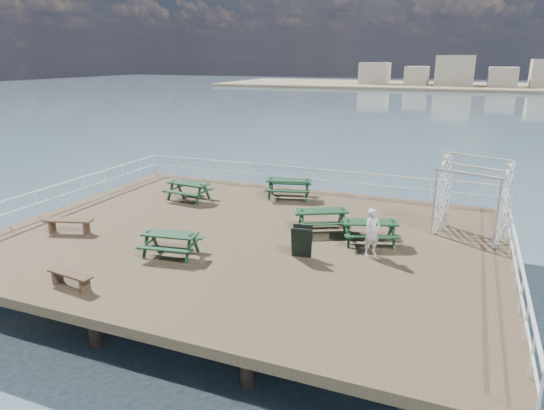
{
  "coord_description": "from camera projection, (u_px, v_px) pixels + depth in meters",
  "views": [
    {
      "loc": [
        7.16,
        -15.26,
        6.28
      ],
      "look_at": [
        0.8,
        0.43,
        1.1
      ],
      "focal_mm": 32.0,
      "sensor_mm": 36.0,
      "label": 1
    }
  ],
  "objects": [
    {
      "name": "sandwich_board",
      "position": [
        302.0,
        242.0,
        15.76
      ],
      "size": [
        0.71,
        0.58,
        1.07
      ],
      "rotation": [
        0.0,
        0.0,
        0.16
      ],
      "color": "black",
      "rests_on": "ground"
    },
    {
      "name": "picnic_table_d",
      "position": [
        170.0,
        239.0,
        15.88
      ],
      "size": [
        1.98,
        1.69,
        0.87
      ],
      "rotation": [
        0.0,
        0.0,
        0.15
      ],
      "color": "#12321E",
      "rests_on": "ground"
    },
    {
      "name": "railing",
      "position": [
        272.0,
        194.0,
        19.98
      ],
      "size": [
        17.77,
        13.76,
        1.1
      ],
      "color": "white",
      "rests_on": "ground"
    },
    {
      "name": "picnic_table_c",
      "position": [
        370.0,
        227.0,
        16.94
      ],
      "size": [
        2.26,
        2.04,
        0.91
      ],
      "rotation": [
        0.0,
        0.0,
        0.34
      ],
      "color": "#12321E",
      "rests_on": "ground"
    },
    {
      "name": "picnic_table_a",
      "position": [
        188.0,
        187.0,
        22.1
      ],
      "size": [
        2.02,
        1.69,
        0.92
      ],
      "rotation": [
        0.0,
        0.0,
        -0.1
      ],
      "color": "#12321E",
      "rests_on": "ground"
    },
    {
      "name": "sea_backdrop",
      "position": [
        495.0,
        83.0,
        132.4
      ],
      "size": [
        300.0,
        300.0,
        9.2
      ],
      "color": "#3A5263",
      "rests_on": "ground"
    },
    {
      "name": "picnic_table_b",
      "position": [
        289.0,
        185.0,
        22.41
      ],
      "size": [
        2.37,
        2.09,
        0.99
      ],
      "rotation": [
        0.0,
        0.0,
        0.25
      ],
      "color": "#12321E",
      "rests_on": "ground"
    },
    {
      "name": "person",
      "position": [
        372.0,
        232.0,
        15.79
      ],
      "size": [
        0.69,
        0.69,
        1.61
      ],
      "primitive_type": "imported",
      "rotation": [
        0.0,
        0.0,
        0.78
      ],
      "color": "silver",
      "rests_on": "ground"
    },
    {
      "name": "trellis_arbor",
      "position": [
        472.0,
        201.0,
        17.35
      ],
      "size": [
        2.7,
        2.03,
        2.99
      ],
      "rotation": [
        0.0,
        0.0,
        -0.35
      ],
      "color": "white",
      "rests_on": "ground"
    },
    {
      "name": "picnic_table_e",
      "position": [
        322.0,
        216.0,
        18.19
      ],
      "size": [
        2.34,
        2.18,
        0.9
      ],
      "rotation": [
        0.0,
        0.0,
        0.48
      ],
      "color": "#12321E",
      "rests_on": "ground"
    },
    {
      "name": "flat_bench_near",
      "position": [
        69.0,
        223.0,
        17.99
      ],
      "size": [
        1.82,
        0.91,
        0.51
      ],
      "rotation": [
        0.0,
        0.0,
        0.29
      ],
      "color": "brown",
      "rests_on": "ground"
    },
    {
      "name": "flat_bench_far",
      "position": [
        70.0,
        276.0,
        13.72
      ],
      "size": [
        1.56,
        0.55,
        0.44
      ],
      "rotation": [
        0.0,
        0.0,
        -0.13
      ],
      "color": "brown",
      "rests_on": "ground"
    },
    {
      "name": "ground",
      "position": [
        248.0,
        238.0,
        17.98
      ],
      "size": [
        18.0,
        14.0,
        0.3
      ],
      "primitive_type": "cube",
      "color": "brown",
      "rests_on": "ground"
    }
  ]
}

